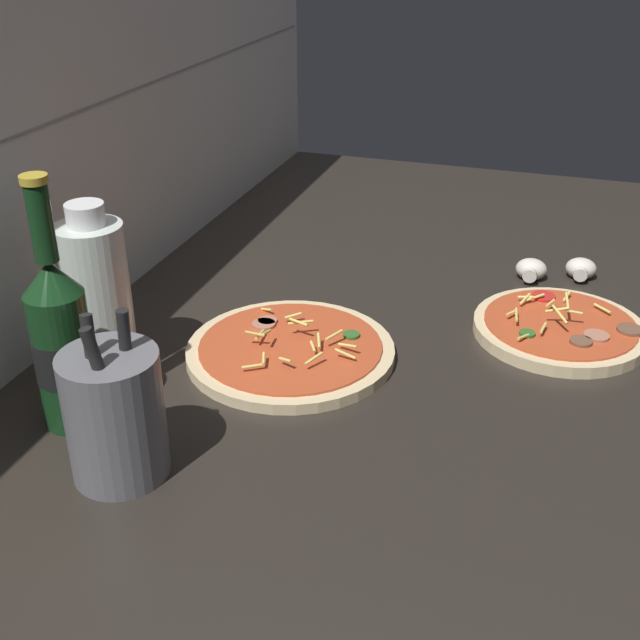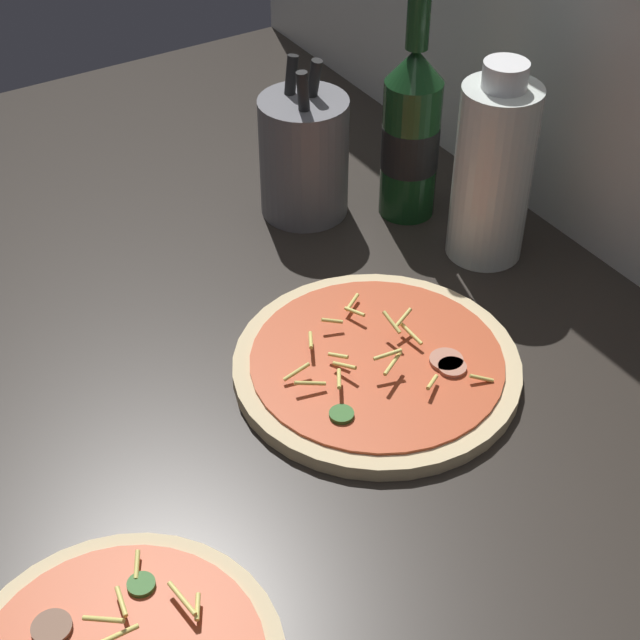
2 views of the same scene
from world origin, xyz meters
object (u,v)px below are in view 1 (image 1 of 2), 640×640
Objects in this scene: pizza_far at (291,351)px; oil_bottle at (97,297)px; beer_bottle at (62,341)px; mushroom_right at (531,270)px; utensil_crock at (115,414)px; pizza_near at (560,328)px; mushroom_left at (581,269)px.

pizza_far is 1.23× the size of oil_bottle.
mushroom_right is at bearing -39.77° from beer_bottle.
oil_bottle reaches higher than utensil_crock.
pizza_near is 59.28cm from utensil_crock.
pizza_near is 0.80× the size of beer_bottle.
utensil_crock is at bearing 146.00° from mushroom_left.
beer_bottle is at bearing 57.43° from utensil_crock.
beer_bottle is 70.23cm from mushroom_right.
oil_bottle is at bearing 116.74° from pizza_near.
oil_bottle is (10.68, 2.41, -0.22)cm from beer_bottle.
mushroom_right is 0.27× the size of utensil_crock.
oil_bottle is at bearing 115.97° from pizza_far.
pizza_far is at bearing -64.03° from oil_bottle.
pizza_near is 35.86cm from pizza_far.
mushroom_left is at bearing -49.89° from oil_bottle.
pizza_far is 49.17cm from mushroom_left.
beer_bottle reaches higher than utensil_crock.
oil_bottle is 4.42× the size of mushroom_right.
pizza_near reaches higher than mushroom_right.
pizza_far reaches higher than mushroom_left.
mushroom_left is 7.65cm from mushroom_right.
oil_bottle is (-26.33, 52.25, 8.87)cm from pizza_near.
mushroom_right is (42.91, -47.01, -8.22)cm from oil_bottle.
pizza_far is 42.42cm from mushroom_right.
mushroom_left is (35.70, -33.80, 0.75)cm from pizza_far.
mushroom_left is at bearing -69.28° from mushroom_right.
beer_bottle is at bearing 140.23° from mushroom_right.
mushroom_left is at bearing -5.67° from pizza_near.
utensil_crock reaches higher than pizza_near.
beer_bottle is 76.94cm from mushroom_left.
beer_bottle is 5.90× the size of mushroom_left.
beer_bottle reaches higher than mushroom_left.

